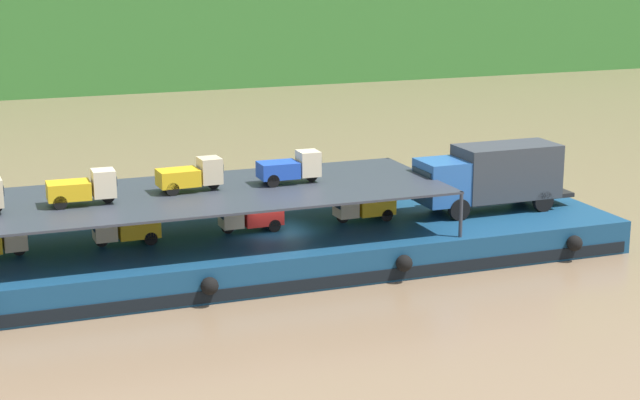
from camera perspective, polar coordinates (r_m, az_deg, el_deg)
The scene contains 10 objects.
ground_plane at distance 46.33m, azimuth -2.46°, elevation -3.47°, with size 400.00×400.00×0.00m, color #7F664C.
cargo_barge at distance 46.09m, azimuth -2.46°, elevation -2.59°, with size 31.21×9.08×1.50m.
covered_lorry at distance 49.55m, azimuth 9.33°, elevation 1.33°, with size 7.87×2.32×3.10m.
cargo_rack at distance 44.42m, azimuth -7.16°, elevation 0.27°, with size 22.01×7.72×2.00m.
mini_truck_lower_aft at distance 44.42m, azimuth -10.59°, elevation -1.52°, with size 2.76×1.23×1.38m.
mini_truck_lower_mid at distance 45.73m, azimuth -3.87°, elevation -0.87°, with size 2.76×1.24×1.38m.
mini_truck_lower_fore at distance 47.38m, azimuth 2.34°, elevation -0.32°, with size 2.78×1.27×1.38m.
mini_truck_upper_mid at distance 43.12m, azimuth -12.80°, elevation 0.65°, with size 2.77×1.25×1.38m.
mini_truck_upper_fore at distance 44.70m, azimuth -7.05°, elevation 1.35°, with size 2.78×1.27×1.38m.
mini_truck_upper_bow at distance 45.86m, azimuth -1.63°, elevation 1.77°, with size 2.76×1.23×1.38m.
Camera 1 is at (-13.85, -42.00, 13.81)m, focal length 58.74 mm.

